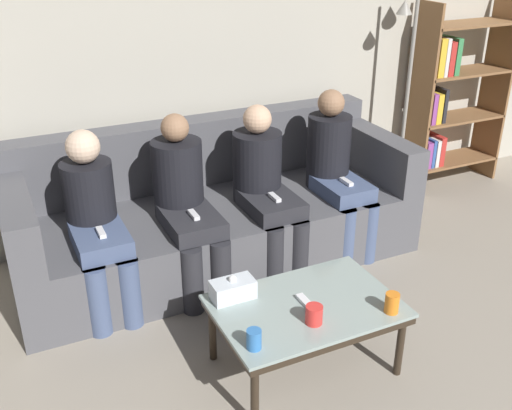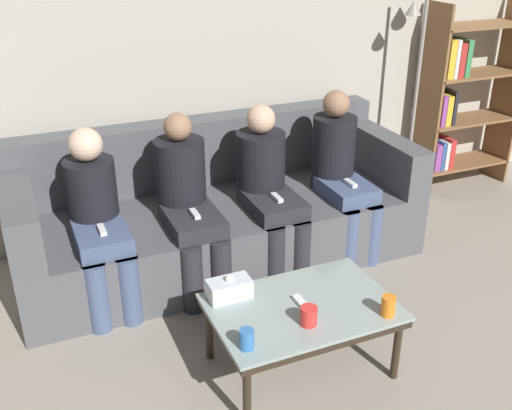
# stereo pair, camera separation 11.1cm
# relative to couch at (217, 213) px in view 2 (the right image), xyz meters

# --- Properties ---
(wall_back) EXTENTS (12.00, 0.06, 2.60)m
(wall_back) POSITION_rel_couch_xyz_m (0.00, 0.56, 0.98)
(wall_back) COLOR #B7B2A3
(wall_back) RESTS_ON ground_plane
(couch) EXTENTS (2.64, 1.00, 0.89)m
(couch) POSITION_rel_couch_xyz_m (0.00, 0.00, 0.00)
(couch) COLOR #515156
(couch) RESTS_ON ground_plane
(coffee_table) EXTENTS (0.91, 0.62, 0.39)m
(coffee_table) POSITION_rel_couch_xyz_m (-0.01, -1.27, 0.03)
(coffee_table) COLOR #8C9E99
(coffee_table) RESTS_ON ground_plane
(cup_near_left) EXTENTS (0.08, 0.08, 0.09)m
(cup_near_left) POSITION_rel_couch_xyz_m (-0.05, -1.42, 0.12)
(cup_near_left) COLOR red
(cup_near_left) RESTS_ON coffee_table
(cup_near_right) EXTENTS (0.07, 0.07, 0.10)m
(cup_near_right) POSITION_rel_couch_xyz_m (-0.39, -1.47, 0.12)
(cup_near_right) COLOR #3372BF
(cup_near_right) RESTS_ON coffee_table
(cup_far_center) EXTENTS (0.07, 0.07, 0.10)m
(cup_far_center) POSITION_rel_couch_xyz_m (0.33, -1.51, 0.12)
(cup_far_center) COLOR orange
(cup_far_center) RESTS_ON coffee_table
(tissue_box) EXTENTS (0.22, 0.12, 0.13)m
(tissue_box) POSITION_rel_couch_xyz_m (-0.32, -1.06, 0.12)
(tissue_box) COLOR silver
(tissue_box) RESTS_ON coffee_table
(game_remote) EXTENTS (0.04, 0.15, 0.02)m
(game_remote) POSITION_rel_couch_xyz_m (-0.01, -1.27, 0.08)
(game_remote) COLOR white
(game_remote) RESTS_ON coffee_table
(bookshelf) EXTENTS (0.85, 0.32, 1.56)m
(bookshelf) POSITION_rel_couch_xyz_m (2.26, 0.33, 0.46)
(bookshelf) COLOR brown
(bookshelf) RESTS_ON ground_plane
(standing_lamp) EXTENTS (0.31, 0.26, 1.81)m
(standing_lamp) POSITION_rel_couch_xyz_m (1.72, 0.19, 0.79)
(standing_lamp) COLOR gray
(standing_lamp) RESTS_ON ground_plane
(seated_person_left_end) EXTENTS (0.31, 0.63, 1.06)m
(seated_person_left_end) POSITION_rel_couch_xyz_m (-0.82, -0.23, 0.25)
(seated_person_left_end) COLOR #47567A
(seated_person_left_end) RESTS_ON ground_plane
(seated_person_mid_left) EXTENTS (0.31, 0.67, 1.09)m
(seated_person_mid_left) POSITION_rel_couch_xyz_m (-0.27, -0.23, 0.26)
(seated_person_mid_left) COLOR #28282D
(seated_person_mid_left) RESTS_ON ground_plane
(seated_person_mid_right) EXTENTS (0.32, 0.65, 1.07)m
(seated_person_mid_right) POSITION_rel_couch_xyz_m (0.27, -0.23, 0.26)
(seated_person_mid_right) COLOR #28282D
(seated_person_mid_right) RESTS_ON ground_plane
(seated_person_right_end) EXTENTS (0.31, 0.61, 1.11)m
(seated_person_right_end) POSITION_rel_couch_xyz_m (0.82, -0.22, 0.27)
(seated_person_right_end) COLOR #47567A
(seated_person_right_end) RESTS_ON ground_plane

